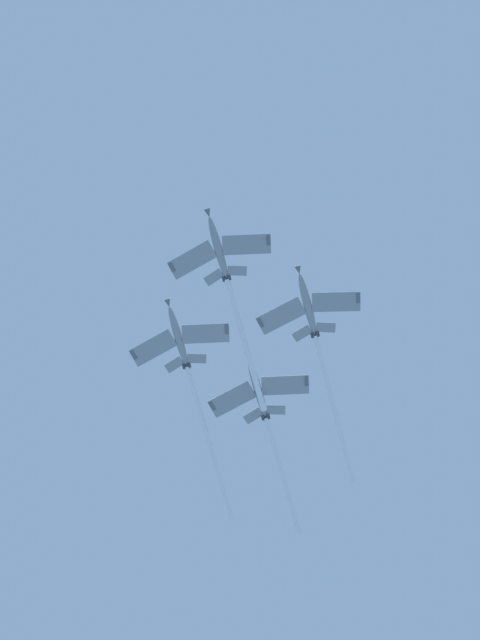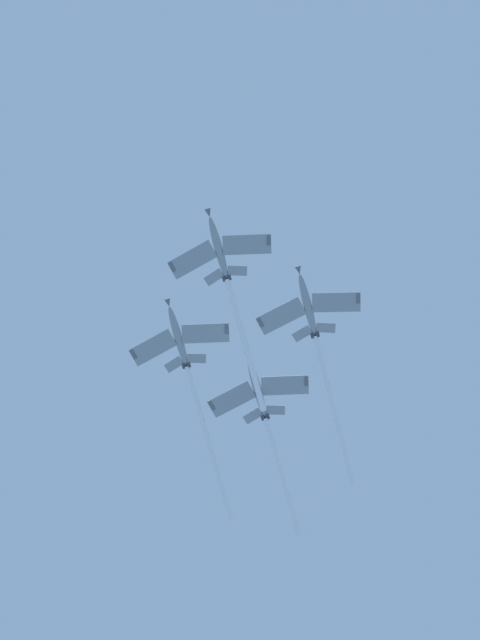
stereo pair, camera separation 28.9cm
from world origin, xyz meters
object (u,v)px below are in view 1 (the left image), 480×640
Objects in this scene: jet_left_wing at (317,342)px; jet_slot at (267,420)px; jet_right_wing at (191,380)px; jet_lead at (229,287)px.

jet_left_wing is 1.15× the size of jet_slot.
jet_right_wing is at bearing -29.63° from jet_left_wing.
jet_slot is at bearing -116.72° from jet_lead.
jet_slot is (-11.68, -23.20, -6.17)m from jet_lead.
jet_left_wing is 0.97× the size of jet_right_wing.
jet_lead is 0.91× the size of jet_left_wing.
jet_lead is 19.47m from jet_left_wing.
jet_lead is at bearing 19.91° from jet_left_wing.
jet_lead reaches higher than jet_left_wing.
jet_right_wing reaches higher than jet_left_wing.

